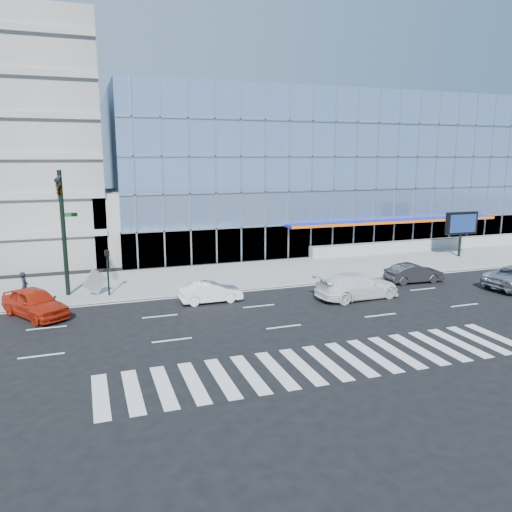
# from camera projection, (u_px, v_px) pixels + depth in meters

# --- Properties ---
(ground) EXTENTS (160.00, 160.00, 0.00)m
(ground) POSITION_uv_depth(u_px,v_px,m) (259.00, 306.00, 30.40)
(ground) COLOR black
(ground) RESTS_ON ground
(sidewalk) EXTENTS (120.00, 8.00, 0.15)m
(sidewalk) POSITION_uv_depth(u_px,v_px,m) (223.00, 276.00, 37.79)
(sidewalk) COLOR gray
(sidewalk) RESTS_ON ground
(theatre_building) EXTENTS (42.00, 26.00, 15.00)m
(theatre_building) POSITION_uv_depth(u_px,v_px,m) (297.00, 170.00, 57.54)
(theatre_building) COLOR #7FA1D4
(theatre_building) RESTS_ON ground
(ramp_block) EXTENTS (6.00, 8.00, 6.00)m
(ramp_block) POSITION_uv_depth(u_px,v_px,m) (128.00, 225.00, 44.54)
(ramp_block) COLOR gray
(ramp_block) RESTS_ON ground
(retaining_wall) EXTENTS (30.00, 0.80, 1.00)m
(retaining_wall) POSITION_uv_depth(u_px,v_px,m) (450.00, 243.00, 48.79)
(retaining_wall) COLOR gray
(retaining_wall) RESTS_ON sidewalk
(traffic_signal) EXTENTS (1.14, 5.74, 8.00)m
(traffic_signal) POSITION_uv_depth(u_px,v_px,m) (61.00, 204.00, 29.87)
(traffic_signal) COLOR black
(traffic_signal) RESTS_ON sidewalk
(ped_signal_post) EXTENTS (0.30, 0.33, 3.00)m
(ped_signal_post) POSITION_uv_depth(u_px,v_px,m) (108.00, 265.00, 31.81)
(ped_signal_post) COLOR black
(ped_signal_post) RESTS_ON sidewalk
(marquee_sign) EXTENTS (3.20, 0.43, 4.00)m
(marquee_sign) POSITION_uv_depth(u_px,v_px,m) (461.00, 224.00, 44.33)
(marquee_sign) COLOR black
(marquee_sign) RESTS_ON sidewalk
(white_suv) EXTENTS (5.78, 2.72, 1.63)m
(white_suv) POSITION_uv_depth(u_px,v_px,m) (357.00, 286.00, 31.95)
(white_suv) COLOR white
(white_suv) RESTS_ON ground
(white_sedan) EXTENTS (3.92, 1.40, 1.29)m
(white_sedan) POSITION_uv_depth(u_px,v_px,m) (211.00, 292.00, 31.12)
(white_sedan) COLOR white
(white_sedan) RESTS_ON ground
(dark_sedan) EXTENTS (4.26, 1.71, 1.38)m
(dark_sedan) POSITION_uv_depth(u_px,v_px,m) (414.00, 273.00, 36.00)
(dark_sedan) COLOR black
(dark_sedan) RESTS_ON ground
(red_sedan) EXTENTS (4.24, 5.13, 1.65)m
(red_sedan) POSITION_uv_depth(u_px,v_px,m) (35.00, 303.00, 28.25)
(red_sedan) COLOR #B8230E
(red_sedan) RESTS_ON ground
(pedestrian) EXTENTS (0.46, 0.69, 1.87)m
(pedestrian) POSITION_uv_depth(u_px,v_px,m) (25.00, 287.00, 30.72)
(pedestrian) COLOR black
(pedestrian) RESTS_ON sidewalk
(tilted_panel) EXTENTS (1.61, 0.97, 1.83)m
(tilted_panel) POSITION_uv_depth(u_px,v_px,m) (95.00, 282.00, 32.01)
(tilted_panel) COLOR #969696
(tilted_panel) RESTS_ON sidewalk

